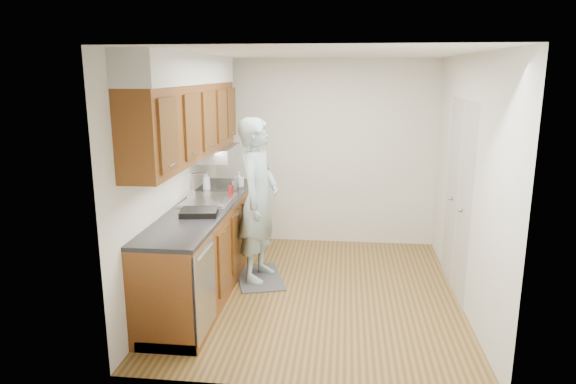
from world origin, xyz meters
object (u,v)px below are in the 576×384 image
object	(u,v)px
steel_can	(234,185)
soap_bottle_a	(207,181)
soap_bottle_b	(239,179)
person	(258,189)
dish_rack	(199,212)
soda_can	(231,190)

from	to	relation	value
steel_can	soap_bottle_a	bearing A→B (deg)	-163.64
soap_bottle_b	steel_can	size ratio (longest dim) A/B	1.62
soap_bottle_a	steel_can	size ratio (longest dim) A/B	2.13
steel_can	person	bearing A→B (deg)	-49.33
dish_rack	soap_bottle_b	bearing A→B (deg)	75.61
soap_bottle_a	soap_bottle_b	bearing A→B (deg)	38.26
soap_bottle_a	steel_can	distance (m)	0.33
person	dish_rack	size ratio (longest dim) A/B	5.80
person	steel_can	distance (m)	0.57
person	soda_can	xyz separation A→B (m)	(-0.35, 0.18, -0.06)
person	dish_rack	xyz separation A→B (m)	(-0.47, -0.70, -0.08)
soda_can	dish_rack	size ratio (longest dim) A/B	0.31
soap_bottle_a	dish_rack	distance (m)	1.07
soap_bottle_a	soda_can	xyz separation A→B (m)	(0.33, -0.16, -0.07)
soap_bottle_b	soda_can	bearing A→B (deg)	-91.15
soda_can	dish_rack	distance (m)	0.89
person	steel_can	bearing A→B (deg)	50.81
soap_bottle_b	soda_can	distance (m)	0.43
steel_can	dish_rack	distance (m)	1.14
steel_can	dish_rack	bearing A→B (deg)	-95.32
soap_bottle_a	soda_can	world-z (taller)	soap_bottle_a
soda_can	steel_can	distance (m)	0.25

